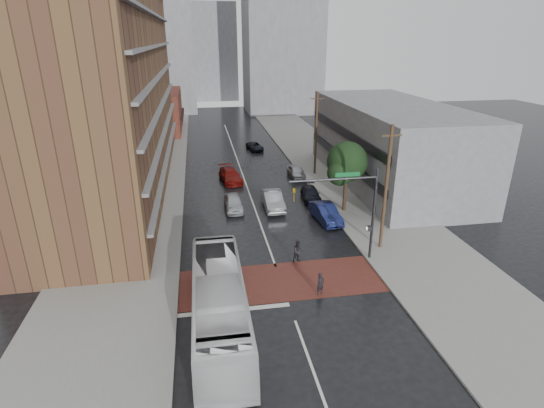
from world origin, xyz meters
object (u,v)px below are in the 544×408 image
object	(u,v)px
transit_bus	(219,304)
car_parked_far	(296,172)
car_travel_c	(230,175)
pedestrian_b	(298,252)
pedestrian_a	(320,284)
suv_travel	(255,146)
car_parked_near	(326,213)
car_travel_b	(273,200)
car_parked_mid	(311,194)
car_travel_a	(233,203)

from	to	relation	value
transit_bus	car_parked_far	bearing A→B (deg)	68.78
car_travel_c	pedestrian_b	bearing A→B (deg)	-88.10
pedestrian_a	suv_travel	bearing A→B (deg)	65.97
pedestrian_b	car_parked_near	world-z (taller)	pedestrian_b
car_travel_b	transit_bus	bearing A→B (deg)	-108.92
pedestrian_a	car_parked_far	bearing A→B (deg)	58.01
pedestrian_b	suv_travel	xyz separation A→B (m)	(1.35, 34.33, -0.29)
pedestrian_b	transit_bus	bearing A→B (deg)	-145.18
pedestrian_b	car_travel_c	xyz separation A→B (m)	(-3.47, 19.96, -0.09)
car_travel_b	suv_travel	distance (m)	23.45
car_parked_mid	car_parked_near	bearing A→B (deg)	-85.83
pedestrian_a	car_parked_far	size ratio (longest dim) A/B	0.38
pedestrian_a	car_travel_a	xyz separation A→B (m)	(-4.35, 15.66, -0.04)
car_parked_mid	car_parked_far	distance (m)	7.63
car_travel_a	car_parked_near	bearing A→B (deg)	-27.39
suv_travel	car_parked_far	size ratio (longest dim) A/B	0.98
car_parked_mid	transit_bus	bearing A→B (deg)	-113.42
car_travel_a	car_travel_c	world-z (taller)	car_travel_c
pedestrian_a	pedestrian_b	distance (m)	4.52
car_parked_near	car_travel_a	bearing A→B (deg)	147.41
car_travel_c	car_parked_near	world-z (taller)	car_parked_near
pedestrian_a	car_parked_far	world-z (taller)	pedestrian_a
car_travel_c	suv_travel	size ratio (longest dim) A/B	1.29
pedestrian_a	car_parked_far	xyz separation A→B (m)	(4.05, 24.78, -0.07)
car_travel_a	car_parked_far	size ratio (longest dim) A/B	1.05
car_parked_mid	car_parked_far	world-z (taller)	car_parked_far
transit_bus	car_parked_mid	world-z (taller)	transit_bus
transit_bus	car_travel_c	distance (m)	27.11
car_parked_near	pedestrian_a	bearing A→B (deg)	-113.75
transit_bus	car_parked_far	size ratio (longest dim) A/B	3.00
car_travel_a	car_parked_near	size ratio (longest dim) A/B	0.90
suv_travel	car_parked_far	world-z (taller)	car_parked_far
car_parked_near	car_parked_far	world-z (taller)	car_parked_near
car_travel_c	suv_travel	bearing A→B (deg)	63.48
pedestrian_b	car_parked_far	size ratio (longest dim) A/B	0.41
transit_bus	car_parked_mid	distance (m)	22.32
pedestrian_b	car_parked_mid	distance (m)	13.37
pedestrian_a	car_travel_c	world-z (taller)	pedestrian_a
transit_bus	pedestrian_a	bearing A→B (deg)	20.64
car_travel_b	pedestrian_a	bearing A→B (deg)	-88.00
car_travel_b	car_parked_mid	xyz separation A→B (m)	(4.32, 1.73, -0.22)
car_travel_c	car_parked_far	size ratio (longest dim) A/B	1.26
transit_bus	car_travel_a	distance (m)	18.32
car_travel_b	car_parked_mid	world-z (taller)	car_travel_b
car_parked_far	car_travel_c	bearing A→B (deg)	-179.71
pedestrian_b	car_travel_b	xyz separation A→B (m)	(-0.02, 10.92, -0.02)
pedestrian_a	suv_travel	world-z (taller)	pedestrian_a
pedestrian_a	car_parked_near	world-z (taller)	car_parked_near
car_travel_b	car_parked_near	world-z (taller)	car_travel_b
car_travel_a	car_parked_near	distance (m)	9.14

